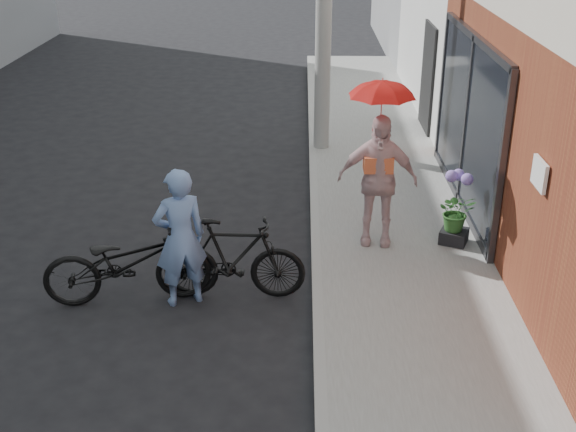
{
  "coord_description": "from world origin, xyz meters",
  "views": [
    {
      "loc": [
        0.74,
        -6.69,
        4.45
      ],
      "look_at": [
        0.59,
        0.7,
        1.1
      ],
      "focal_mm": 45.0,
      "sensor_mm": 36.0,
      "label": 1
    }
  ],
  "objects_px": {
    "planter": "(454,236)",
    "bike_right": "(234,259)",
    "officer": "(180,238)",
    "bike_left": "(127,263)",
    "kimono_woman": "(377,180)"
  },
  "relations": [
    {
      "from": "planter",
      "to": "bike_right",
      "type": "bearing_deg",
      "value": -155.94
    },
    {
      "from": "bike_right",
      "to": "officer",
      "type": "bearing_deg",
      "value": 104.57
    },
    {
      "from": "officer",
      "to": "bike_left",
      "type": "height_order",
      "value": "officer"
    },
    {
      "from": "bike_left",
      "to": "bike_right",
      "type": "xyz_separation_m",
      "value": [
        1.23,
        0.13,
        -0.0
      ]
    },
    {
      "from": "bike_left",
      "to": "kimono_woman",
      "type": "relative_size",
      "value": 1.09
    },
    {
      "from": "officer",
      "to": "bike_left",
      "type": "xyz_separation_m",
      "value": [
        -0.64,
        0.01,
        -0.33
      ]
    },
    {
      "from": "officer",
      "to": "bike_left",
      "type": "relative_size",
      "value": 0.87
    },
    {
      "from": "kimono_woman",
      "to": "planter",
      "type": "height_order",
      "value": "kimono_woman"
    },
    {
      "from": "kimono_woman",
      "to": "planter",
      "type": "bearing_deg",
      "value": 5.46
    },
    {
      "from": "bike_right",
      "to": "kimono_woman",
      "type": "relative_size",
      "value": 0.95
    },
    {
      "from": "bike_right",
      "to": "planter",
      "type": "height_order",
      "value": "bike_right"
    },
    {
      "from": "officer",
      "to": "bike_right",
      "type": "distance_m",
      "value": 0.69
    },
    {
      "from": "kimono_woman",
      "to": "bike_right",
      "type": "bearing_deg",
      "value": -137.82
    },
    {
      "from": "bike_right",
      "to": "kimono_woman",
      "type": "height_order",
      "value": "kimono_woman"
    },
    {
      "from": "officer",
      "to": "planter",
      "type": "height_order",
      "value": "officer"
    }
  ]
}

